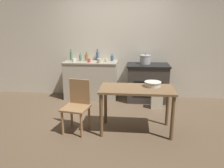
% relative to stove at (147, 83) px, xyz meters
% --- Properties ---
extents(ground_plane, '(14.00, 14.00, 0.00)m').
position_rel_stove_xyz_m(ground_plane, '(-0.75, -1.25, -0.43)').
color(ground_plane, brown).
extents(wall_back, '(8.00, 0.07, 2.55)m').
position_rel_stove_xyz_m(wall_back, '(-0.75, 0.34, 0.84)').
color(wall_back, beige).
rests_on(wall_back, ground_plane).
extents(counter_cabinet, '(1.26, 0.54, 0.90)m').
position_rel_stove_xyz_m(counter_cabinet, '(-1.34, 0.05, 0.02)').
color(counter_cabinet, '#B2A893').
rests_on(counter_cabinet, ground_plane).
extents(stove, '(0.95, 0.64, 0.86)m').
position_rel_stove_xyz_m(stove, '(0.00, 0.00, 0.00)').
color(stove, '#38332D').
rests_on(stove, ground_plane).
extents(work_table, '(1.19, 0.62, 0.75)m').
position_rel_stove_xyz_m(work_table, '(-0.27, -1.57, 0.20)').
color(work_table, brown).
rests_on(work_table, ground_plane).
extents(chair, '(0.47, 0.47, 0.86)m').
position_rel_stove_xyz_m(chair, '(-1.24, -1.64, 0.03)').
color(chair, '#997047').
rests_on(chair, ground_plane).
extents(flour_sack, '(0.24, 0.17, 0.31)m').
position_rel_stove_xyz_m(flour_sack, '(0.18, -0.50, -0.28)').
color(flour_sack, beige).
rests_on(flour_sack, ground_plane).
extents(stock_pot, '(0.25, 0.25, 0.23)m').
position_rel_stove_xyz_m(stock_pot, '(-0.07, 0.06, 0.53)').
color(stock_pot, '#A8A8AD').
rests_on(stock_pot, stove).
extents(mixing_bowl_large, '(0.28, 0.28, 0.08)m').
position_rel_stove_xyz_m(mixing_bowl_large, '(-0.01, -1.46, 0.36)').
color(mixing_bowl_large, silver).
rests_on(mixing_bowl_large, work_table).
extents(bottle_far_left, '(0.06, 0.06, 0.27)m').
position_rel_stove_xyz_m(bottle_far_left, '(-1.21, 0.25, 0.57)').
color(bottle_far_left, '#3D5675').
rests_on(bottle_far_left, counter_cabinet).
extents(bottle_left, '(0.08, 0.08, 0.20)m').
position_rel_stove_xyz_m(bottle_left, '(-1.46, 0.18, 0.54)').
color(bottle_left, olive).
rests_on(bottle_left, counter_cabinet).
extents(bottle_mid_left, '(0.07, 0.07, 0.16)m').
position_rel_stove_xyz_m(bottle_mid_left, '(-0.85, 0.19, 0.53)').
color(bottle_mid_left, '#3D5675').
rests_on(bottle_mid_left, counter_cabinet).
extents(bottle_center_left, '(0.06, 0.06, 0.20)m').
position_rel_stove_xyz_m(bottle_center_left, '(-1.60, 0.11, 0.54)').
color(bottle_center_left, '#517F5B').
rests_on(bottle_center_left, counter_cabinet).
extents(bottle_center, '(0.06, 0.06, 0.27)m').
position_rel_stove_xyz_m(bottle_center, '(-1.84, 0.18, 0.57)').
color(bottle_center, '#517F5B').
rests_on(bottle_center, counter_cabinet).
extents(cup_center_right, '(0.09, 0.09, 0.10)m').
position_rel_stove_xyz_m(cup_center_right, '(-1.10, -0.13, 0.51)').
color(cup_center_right, beige).
rests_on(cup_center_right, counter_cabinet).
extents(cup_mid_right, '(0.07, 0.07, 0.08)m').
position_rel_stove_xyz_m(cup_mid_right, '(-0.97, 0.01, 0.50)').
color(cup_mid_right, beige).
rests_on(cup_mid_right, counter_cabinet).
extents(cup_right, '(0.07, 0.07, 0.08)m').
position_rel_stove_xyz_m(cup_right, '(-1.73, -0.01, 0.50)').
color(cup_right, silver).
rests_on(cup_right, counter_cabinet).
extents(cup_far_right, '(0.08, 0.08, 0.09)m').
position_rel_stove_xyz_m(cup_far_right, '(-1.35, -0.06, 0.51)').
color(cup_far_right, '#B74C42').
rests_on(cup_far_right, counter_cabinet).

